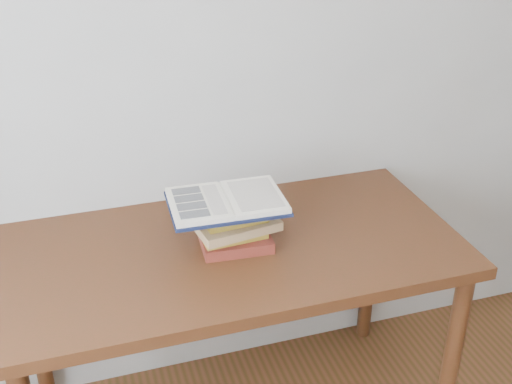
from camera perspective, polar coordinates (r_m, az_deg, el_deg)
name	(u,v)px	position (r m, az deg, el deg)	size (l,w,h in m)	color
desk	(234,269)	(2.17, -1.97, -6.84)	(1.50, 0.75, 0.80)	#451F11
book_stack	(233,225)	(2.08, -2.04, -2.94)	(0.28, 0.22, 0.15)	maroon
open_book	(227,201)	(2.03, -2.62, -0.84)	(0.37, 0.27, 0.03)	black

